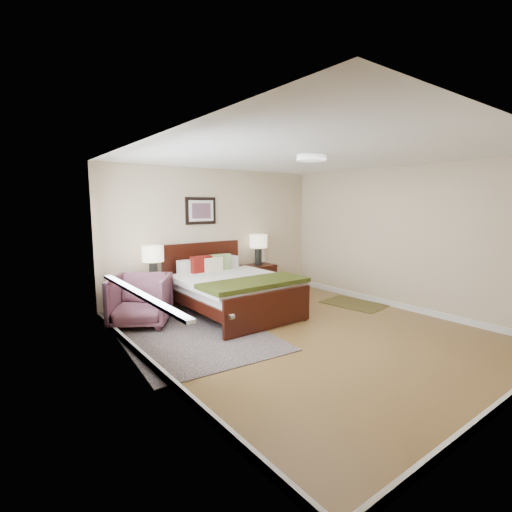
# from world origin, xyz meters

# --- Properties ---
(floor) EXTENTS (5.00, 5.00, 0.00)m
(floor) POSITION_xyz_m (0.00, 0.00, 0.00)
(floor) COLOR brown
(floor) RESTS_ON ground
(back_wall) EXTENTS (4.50, 0.04, 2.50)m
(back_wall) POSITION_xyz_m (0.00, 2.50, 1.25)
(back_wall) COLOR #C4AC8E
(back_wall) RESTS_ON ground
(left_wall) EXTENTS (0.04, 5.00, 2.50)m
(left_wall) POSITION_xyz_m (-2.25, 0.00, 1.25)
(left_wall) COLOR #C4AC8E
(left_wall) RESTS_ON ground
(right_wall) EXTENTS (0.04, 5.00, 2.50)m
(right_wall) POSITION_xyz_m (2.25, 0.00, 1.25)
(right_wall) COLOR #C4AC8E
(right_wall) RESTS_ON ground
(ceiling) EXTENTS (4.50, 5.00, 0.02)m
(ceiling) POSITION_xyz_m (0.00, 0.00, 2.50)
(ceiling) COLOR white
(ceiling) RESTS_ON back_wall
(window) EXTENTS (0.11, 2.72, 1.32)m
(window) POSITION_xyz_m (-2.20, 0.70, 1.38)
(window) COLOR silver
(window) RESTS_ON left_wall
(door) EXTENTS (0.06, 1.00, 2.18)m
(door) POSITION_xyz_m (-2.23, -1.75, 1.07)
(door) COLOR silver
(door) RESTS_ON ground
(ceil_fixture) EXTENTS (0.44, 0.44, 0.08)m
(ceil_fixture) POSITION_xyz_m (0.00, 0.00, 2.47)
(ceil_fixture) COLOR white
(ceil_fixture) RESTS_ON ceiling
(bed) EXTENTS (1.71, 2.07, 1.11)m
(bed) POSITION_xyz_m (-0.35, 1.48, 0.51)
(bed) COLOR black
(bed) RESTS_ON ground
(wall_art) EXTENTS (0.62, 0.05, 0.50)m
(wall_art) POSITION_xyz_m (-0.35, 2.47, 1.72)
(wall_art) COLOR black
(wall_art) RESTS_ON back_wall
(nightstand_left) EXTENTS (0.45, 0.41, 0.54)m
(nightstand_left) POSITION_xyz_m (-1.38, 2.25, 0.42)
(nightstand_left) COLOR black
(nightstand_left) RESTS_ON ground
(nightstand_right) EXTENTS (0.62, 0.47, 0.62)m
(nightstand_right) POSITION_xyz_m (0.84, 2.26, 0.38)
(nightstand_right) COLOR black
(nightstand_right) RESTS_ON ground
(lamp_left) EXTENTS (0.35, 0.35, 0.61)m
(lamp_left) POSITION_xyz_m (-1.38, 2.27, 0.97)
(lamp_left) COLOR black
(lamp_left) RESTS_ON nightstand_left
(lamp_right) EXTENTS (0.35, 0.35, 0.61)m
(lamp_right) POSITION_xyz_m (0.84, 2.27, 1.05)
(lamp_right) COLOR black
(lamp_right) RESTS_ON nightstand_right
(armchair) EXTENTS (1.17, 1.18, 0.78)m
(armchair) POSITION_xyz_m (-1.78, 1.81, 0.39)
(armchair) COLOR brown
(armchair) RESTS_ON ground
(rug_persian) EXTENTS (2.11, 2.82, 0.01)m
(rug_persian) POSITION_xyz_m (-1.35, 1.00, 0.01)
(rug_persian) COLOR #0B1B39
(rug_persian) RESTS_ON ground
(rug_navy) EXTENTS (0.88, 1.19, 0.01)m
(rug_navy) POSITION_xyz_m (1.80, 0.61, 0.01)
(rug_navy) COLOR black
(rug_navy) RESTS_ON ground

